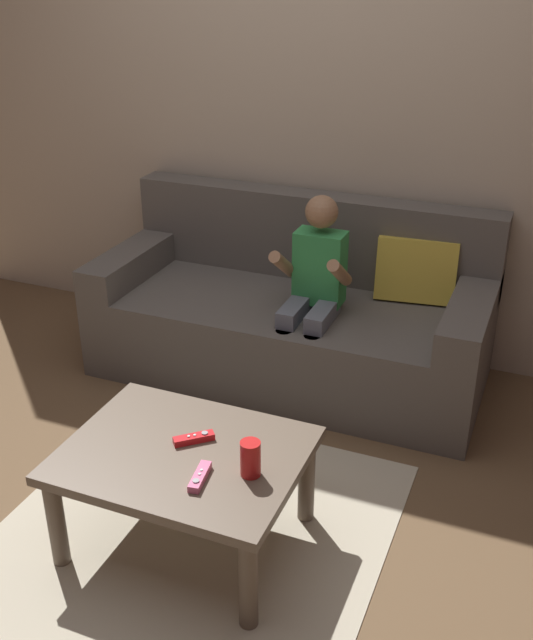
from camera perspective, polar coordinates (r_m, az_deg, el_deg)
ground_plane at (r=2.92m, az=-7.48°, el=-13.70°), size 8.77×8.77×0.00m
wall_back at (r=3.69m, az=3.39°, el=16.57°), size 4.38×0.05×2.50m
couch at (r=3.61m, az=2.18°, el=0.29°), size 1.85×0.80×0.83m
person_seated_on_couch at (r=3.31m, az=3.60°, el=2.42°), size 0.31×0.38×0.94m
coffee_table at (r=2.56m, az=-6.33°, el=-11.01°), size 0.80×0.62×0.38m
area_rug at (r=2.77m, az=-5.99°, el=-16.25°), size 1.35×1.42×0.01m
game_remote_red_near_edge at (r=2.56m, az=-5.58°, el=-9.02°), size 0.13×0.12×0.03m
game_remote_pink_center at (r=2.39m, az=-5.13°, el=-11.87°), size 0.06×0.14×0.03m
soda_can at (r=2.38m, az=-1.24°, el=-10.56°), size 0.07×0.07×0.12m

